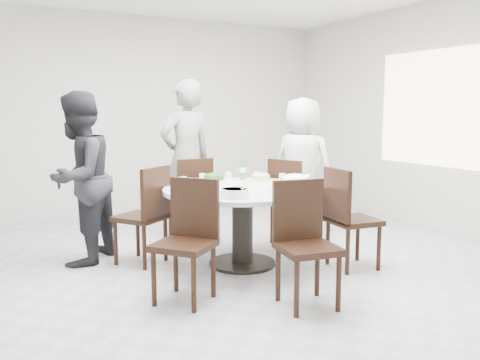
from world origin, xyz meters
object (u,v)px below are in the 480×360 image
chair_se (354,218)px  soup_bowl (235,193)px  chair_ne (293,201)px  diner_right (302,166)px  chair_nw (140,215)px  diner_middle (186,158)px  rice_bowl (296,186)px  chair_s (308,245)px  chair_n (189,199)px  beverage_bottle (243,168)px  dining_table (242,227)px  chair_sw (184,242)px  diner_left (79,178)px

chair_se → soup_bowl: size_ratio=3.93×
chair_ne → diner_right: diner_right is taller
chair_nw → diner_middle: size_ratio=0.52×
chair_se → chair_nw: bearing=64.4°
chair_ne → rice_bowl: chair_ne is taller
diner_middle → soup_bowl: 1.82m
chair_nw → rice_bowl: bearing=104.0°
diner_middle → soup_bowl: bearing=72.1°
chair_ne → chair_s: 1.87m
chair_n → beverage_bottle: (0.37, -0.61, 0.39)m
dining_table → chair_se: bearing=-32.4°
chair_se → soup_bowl: (-1.19, 0.14, 0.31)m
chair_ne → diner_right: 0.60m
diner_middle → rice_bowl: bearing=90.9°
chair_nw → soup_bowl: 1.13m
diner_right → chair_s: bearing=118.4°
chair_s → diner_right: bearing=65.5°
dining_table → rice_bowl: (0.29, -0.46, 0.44)m
soup_bowl → beverage_bottle: bearing=58.2°
diner_right → beverage_bottle: bearing=79.0°
chair_n → chair_se: same height
chair_nw → chair_sw: same height
chair_sw → diner_middle: bearing=117.4°
chair_ne → rice_bowl: (-0.60, -0.92, 0.34)m
chair_nw → beverage_bottle: size_ratio=3.97×
diner_left → soup_bowl: bearing=80.5°
dining_table → chair_s: 1.15m
chair_ne → chair_sw: (-1.74, -1.08, 0.00)m
chair_n → chair_s: same height
rice_bowl → chair_n: bearing=103.5°
chair_s → chair_se: bearing=41.1°
diner_right → rice_bowl: 1.59m
chair_se → soup_bowl: chair_se is taller
rice_bowl → beverage_bottle: beverage_bottle is taller
chair_nw → diner_left: 0.68m
chair_ne → beverage_bottle: size_ratio=3.97×
chair_se → rice_bowl: (-0.59, 0.10, 0.34)m
chair_nw → chair_sw: (-0.00, -1.14, 0.00)m
chair_se → soup_bowl: 1.24m
chair_n → soup_bowl: chair_n is taller
chair_ne → diner_right: bearing=-69.7°
chair_n → chair_sw: same height
chair_sw → chair_se: size_ratio=1.00×
dining_table → chair_nw: size_ratio=1.58×
beverage_bottle → diner_right: bearing=17.0°
diner_right → diner_left: 2.60m
diner_middle → chair_se: bearing=106.2°
chair_sw → diner_left: 1.55m
chair_ne → diner_right: (0.36, 0.35, 0.34)m
dining_table → diner_middle: size_ratio=0.82×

